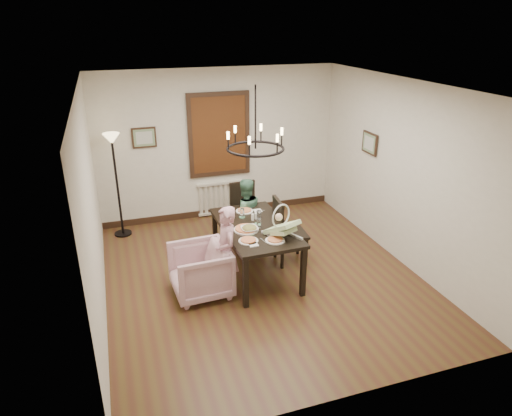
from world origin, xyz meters
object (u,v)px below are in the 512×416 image
dining_table (255,231)px  floor_lamp (118,187)px  chair_far (247,213)px  armchair (200,271)px  elderly_woman (226,259)px  drinking_glass (259,223)px  seated_man (245,220)px  baby_bouncer (282,226)px  chair_right (291,230)px

dining_table → floor_lamp: bearing=131.0°
floor_lamp → chair_far: bearing=-24.6°
chair_far → armchair: bearing=-133.9°
armchair → dining_table: bearing=104.6°
chair_far → dining_table: bearing=-105.6°
elderly_woman → drinking_glass: elderly_woman is taller
seated_man → floor_lamp: 2.30m
chair_far → seated_man: bearing=-118.5°
drinking_glass → dining_table: bearing=111.6°
dining_table → armchair: size_ratio=2.16×
dining_table → chair_far: size_ratio=1.66×
armchair → elderly_woman: bearing=72.8°
drinking_glass → floor_lamp: floor_lamp is taller
baby_bouncer → floor_lamp: (-2.08, 2.46, -0.05)m
floor_lamp → chair_right: bearing=-36.5°
chair_far → floor_lamp: 2.28m
dining_table → baby_bouncer: (0.24, -0.44, 0.24)m
chair_far → drinking_glass: chair_far is taller
dining_table → floor_lamp: floor_lamp is taller
dining_table → floor_lamp: (-1.84, 2.02, 0.19)m
floor_lamp → drinking_glass: bearing=-48.2°
drinking_glass → seated_man: bearing=85.9°
dining_table → elderly_woman: elderly_woman is taller
dining_table → chair_right: (0.64, 0.19, -0.17)m
floor_lamp → seated_man: bearing=-31.5°
drinking_glass → baby_bouncer: bearing=-60.8°
elderly_woman → seated_man: elderly_woman is taller
drinking_glass → armchair: bearing=-167.1°
elderly_woman → armchair: bearing=-106.2°
chair_right → floor_lamp: floor_lamp is taller
chair_far → elderly_woman: elderly_woman is taller
armchair → baby_bouncer: baby_bouncer is taller
seated_man → floor_lamp: bearing=-34.4°
drinking_glass → floor_lamp: (-1.87, 2.09, 0.04)m
dining_table → seated_man: (0.09, 0.83, -0.20)m
chair_far → floor_lamp: (-2.04, 0.93, 0.38)m
seated_man → dining_table: bearing=80.8°
elderly_woman → seated_man: (0.64, 1.21, -0.03)m
chair_far → armchair: 1.76m
floor_lamp → elderly_woman: bearing=-61.6°
chair_far → chair_right: bearing=-69.1°
seated_man → drinking_glass: seated_man is taller
chair_right → drinking_glass: chair_right is taller
dining_table → seated_man: seated_man is taller
chair_right → seated_man: size_ratio=1.06×
chair_right → baby_bouncer: size_ratio=2.22×
armchair → elderly_woman: elderly_woman is taller
chair_right → elderly_woman: size_ratio=1.00×
dining_table → baby_bouncer: size_ratio=3.52×
elderly_woman → baby_bouncer: (0.78, -0.07, 0.41)m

